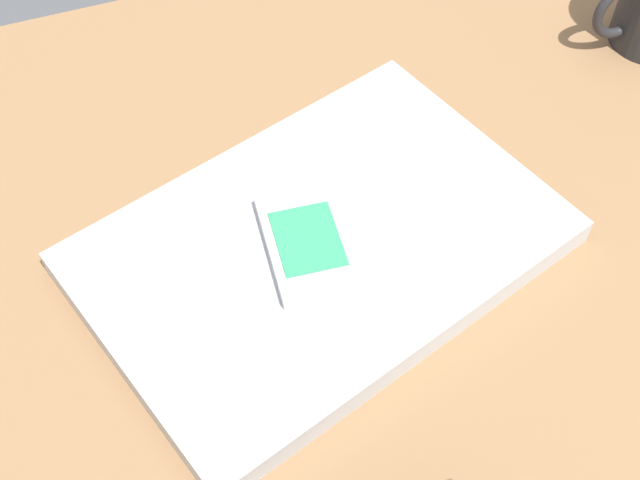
{
  "coord_description": "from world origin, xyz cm",
  "views": [
    {
      "loc": [
        22.76,
        32.26,
        56.09
      ],
      "look_at": [
        9.44,
        -3.89,
        5.0
      ],
      "focal_mm": 48.06,
      "sensor_mm": 36.0,
      "label": 1
    }
  ],
  "objects": [
    {
      "name": "laptop_closed",
      "position": [
        9.44,
        -3.89,
        4.13
      ],
      "size": [
        39.91,
        32.66,
        2.27
      ],
      "primitive_type": "cube",
      "rotation": [
        0.0,
        0.0,
        0.31
      ],
      "color": "#B7BABC",
      "rests_on": "desk_surface"
    },
    {
      "name": "cell_phone_on_laptop",
      "position": [
        10.6,
        -3.35,
        5.82
      ],
      "size": [
        6.82,
        10.25,
        1.17
      ],
      "color": "silver",
      "rests_on": "laptop_closed"
    },
    {
      "name": "desk_surface",
      "position": [
        0.0,
        0.0,
        1.5
      ],
      "size": [
        120.0,
        80.0,
        3.0
      ],
      "primitive_type": "cube",
      "color": "olive",
      "rests_on": "ground"
    }
  ]
}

